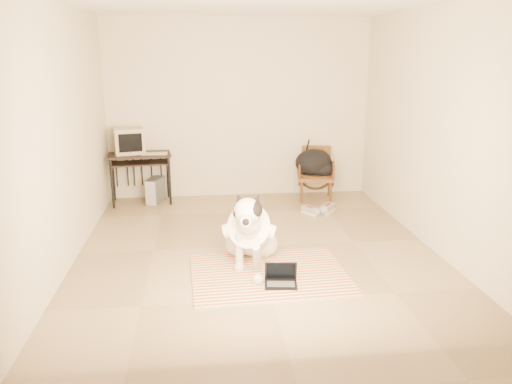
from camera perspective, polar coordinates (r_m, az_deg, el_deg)
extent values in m
plane|color=#96805B|center=(5.85, -0.04, -6.21)|extent=(4.50, 4.50, 0.00)
plane|color=beige|center=(7.72, -1.93, 9.43)|extent=(4.50, 0.00, 4.50)
plane|color=beige|center=(3.31, 4.32, 1.30)|extent=(4.50, 0.00, 4.50)
plane|color=beige|center=(5.64, -20.82, 6.21)|extent=(0.00, 4.50, 4.50)
plane|color=beige|center=(6.05, 19.28, 6.92)|extent=(0.00, 4.50, 4.50)
cube|color=red|center=(4.69, 2.62, -11.79)|extent=(1.57, 0.31, 0.02)
cube|color=#3D6428|center=(4.90, 2.05, -10.54)|extent=(1.57, 0.31, 0.02)
cube|color=#7A468E|center=(5.11, 1.53, -9.39)|extent=(1.57, 0.31, 0.02)
cube|color=#E7E253|center=(5.33, 1.06, -8.33)|extent=(1.57, 0.31, 0.02)
cube|color=beige|center=(5.54, 0.63, -7.35)|extent=(1.57, 0.31, 0.02)
sphere|color=silver|center=(5.52, -2.00, -5.88)|extent=(0.30, 0.30, 0.30)
sphere|color=silver|center=(5.50, 0.96, -5.96)|extent=(0.30, 0.30, 0.30)
ellipsoid|color=silver|center=(5.49, -0.53, -5.74)|extent=(0.36, 0.33, 0.30)
ellipsoid|color=silver|center=(5.26, -0.69, -4.39)|extent=(0.48, 0.73, 0.64)
cylinder|color=white|center=(5.27, -0.68, -4.34)|extent=(0.54, 0.64, 0.59)
sphere|color=silver|center=(5.03, -0.87, -3.59)|extent=(0.25, 0.25, 0.25)
sphere|color=silver|center=(4.89, -0.97, -2.25)|extent=(0.27, 0.27, 0.27)
ellipsoid|color=black|center=(4.88, -0.49, -2.06)|extent=(0.21, 0.24, 0.20)
cylinder|color=silver|center=(4.79, -1.09, -3.15)|extent=(0.14, 0.16, 0.11)
sphere|color=black|center=(4.72, -1.18, -3.45)|extent=(0.07, 0.07, 0.07)
cone|color=black|center=(4.93, -1.95, -0.83)|extent=(0.14, 0.15, 0.17)
cone|color=black|center=(4.91, 0.11, -0.87)|extent=(0.13, 0.15, 0.17)
torus|color=white|center=(5.00, -0.89, -3.14)|extent=(0.26, 0.17, 0.22)
cylinder|color=silver|center=(5.13, -1.93, -6.74)|extent=(0.10, 0.13, 0.41)
cylinder|color=silver|center=(5.02, 0.10, -7.56)|extent=(0.15, 0.37, 0.41)
sphere|color=silver|center=(5.18, -1.94, -8.60)|extent=(0.10, 0.10, 0.10)
sphere|color=silver|center=(4.90, 0.23, -9.96)|extent=(0.11, 0.11, 0.11)
cone|color=black|center=(5.78, -0.52, -5.90)|extent=(0.13, 0.41, 0.10)
cube|color=black|center=(4.87, 2.86, -10.51)|extent=(0.34, 0.26, 0.02)
cube|color=#464548|center=(4.86, 2.86, -10.46)|extent=(0.28, 0.16, 0.00)
cube|color=black|center=(4.89, 2.85, -8.99)|extent=(0.32, 0.12, 0.20)
cube|color=black|center=(4.89, 2.85, -9.00)|extent=(0.28, 0.10, 0.18)
cube|color=black|center=(7.56, -13.16, 4.18)|extent=(0.95, 0.60, 0.03)
cube|color=black|center=(7.53, -13.15, 3.25)|extent=(0.84, 0.49, 0.02)
cylinder|color=black|center=(7.45, -16.11, 0.85)|extent=(0.04, 0.04, 0.72)
cylinder|color=black|center=(7.86, -15.99, 1.60)|extent=(0.04, 0.04, 0.72)
cylinder|color=black|center=(7.45, -9.83, 1.24)|extent=(0.04, 0.04, 0.72)
cylinder|color=black|center=(7.85, -10.03, 1.96)|extent=(0.04, 0.04, 0.72)
cube|color=tan|center=(7.60, -14.33, 5.71)|extent=(0.50, 0.48, 0.37)
cube|color=black|center=(7.41, -14.16, 5.47)|extent=(0.32, 0.09, 0.26)
cube|color=tan|center=(7.46, -11.51, 4.33)|extent=(0.37, 0.14, 0.02)
cube|color=#464548|center=(7.64, -11.39, 0.19)|extent=(0.28, 0.43, 0.38)
cube|color=#AAAAAF|center=(7.46, -11.96, -0.21)|extent=(0.16, 0.06, 0.36)
cube|color=brown|center=(7.67, 6.87, 1.70)|extent=(0.61, 0.60, 0.05)
cylinder|color=#3A2010|center=(7.66, 6.88, 1.97)|extent=(0.49, 0.49, 0.04)
cube|color=brown|center=(7.84, 6.88, 3.83)|extent=(0.45, 0.13, 0.40)
cylinder|color=#3A2010|center=(7.50, 5.21, -0.05)|extent=(0.04, 0.04, 0.32)
cylinder|color=#3A2010|center=(7.92, 5.22, 0.78)|extent=(0.04, 0.04, 0.32)
cylinder|color=#3A2010|center=(7.52, 8.51, -0.13)|extent=(0.04, 0.04, 0.32)
cylinder|color=#3A2010|center=(7.93, 8.35, 0.71)|extent=(0.04, 0.04, 0.32)
ellipsoid|color=black|center=(7.65, 6.60, 3.35)|extent=(0.56, 0.46, 0.42)
ellipsoid|color=black|center=(7.61, 7.66, 2.61)|extent=(0.35, 0.29, 0.24)
cube|color=silver|center=(7.04, 6.24, -2.38)|extent=(0.24, 0.29, 0.03)
cube|color=gray|center=(7.03, 6.25, -2.09)|extent=(0.23, 0.28, 0.09)
cube|color=maroon|center=(7.02, 6.26, -1.81)|extent=(0.11, 0.14, 0.02)
cube|color=silver|center=(7.15, 8.15, -2.15)|extent=(0.28, 0.31, 0.03)
cube|color=gray|center=(7.14, 8.17, -1.83)|extent=(0.27, 0.30, 0.10)
cube|color=maroon|center=(7.13, 8.18, -1.53)|extent=(0.13, 0.15, 0.02)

